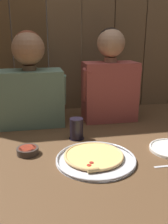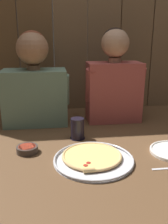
# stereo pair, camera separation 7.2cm
# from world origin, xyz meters

# --- Properties ---
(ground_plane) EXTENTS (3.20, 3.20, 0.00)m
(ground_plane) POSITION_xyz_m (0.00, 0.00, 0.00)
(ground_plane) COLOR brown
(pizza_tray) EXTENTS (0.37, 0.37, 0.03)m
(pizza_tray) POSITION_xyz_m (0.03, -0.06, 0.01)
(pizza_tray) COLOR silver
(pizza_tray) RESTS_ON ground
(drinking_glass) EXTENTS (0.08, 0.08, 0.12)m
(drinking_glass) POSITION_xyz_m (-0.02, 0.19, 0.06)
(drinking_glass) COLOR black
(drinking_glass) RESTS_ON ground
(dipping_bowl) EXTENTS (0.10, 0.10, 0.03)m
(dipping_bowl) POSITION_xyz_m (-0.28, 0.05, 0.02)
(dipping_bowl) COLOR #3D332D
(dipping_bowl) RESTS_ON ground
(diner_left) EXTENTS (0.43, 0.22, 0.58)m
(diner_left) POSITION_xyz_m (-0.25, 0.48, 0.26)
(diner_left) COLOR slate
(diner_left) RESTS_ON ground
(diner_right) EXTENTS (0.38, 0.20, 0.59)m
(diner_right) POSITION_xyz_m (0.25, 0.48, 0.28)
(diner_right) COLOR #AD4C47
(diner_right) RESTS_ON ground
(wooden_backdrop_wall) EXTENTS (2.19, 0.03, 1.49)m
(wooden_backdrop_wall) POSITION_xyz_m (0.00, 0.79, 0.75)
(wooden_backdrop_wall) COLOR brown
(wooden_backdrop_wall) RESTS_ON ground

